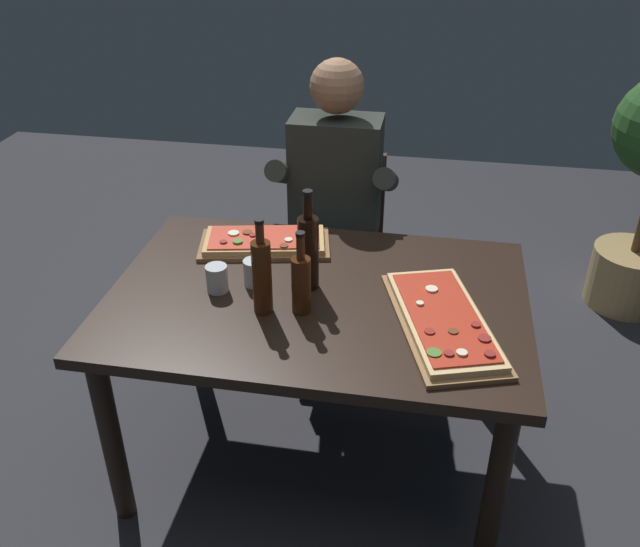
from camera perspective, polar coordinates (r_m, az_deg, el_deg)
ground_plane at (r=2.77m, az=-0.19°, el=-14.69°), size 6.40×6.40×0.00m
dining_table at (r=2.35m, az=-0.21°, el=-3.66°), size 1.40×0.96×0.74m
pizza_rectangular_front at (r=2.58m, az=-4.65°, el=2.66°), size 0.52×0.33×0.05m
pizza_rectangular_left at (r=2.17m, az=10.22°, el=-3.86°), size 0.43×0.64×0.05m
wine_bottle_dark at (r=2.15m, az=-1.59°, el=-0.73°), size 0.06×0.06×0.29m
oil_bottle_amber at (r=2.26m, az=-0.99°, el=1.95°), size 0.07×0.07×0.36m
vinegar_bottle_green at (r=2.15m, az=-4.88°, el=-0.13°), size 0.06×0.06×0.33m
tumbler_near_camera at (r=2.32m, az=-8.59°, el=-0.53°), size 0.07×0.07×0.09m
tumbler_far_side at (r=2.34m, az=-5.52°, el=-0.04°), size 0.07×0.07×0.09m
diner_chair at (r=3.16m, az=1.46°, el=2.84°), size 0.44×0.44×0.87m
seated_diner at (r=2.94m, az=1.17°, el=6.14°), size 0.53×0.41×1.33m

